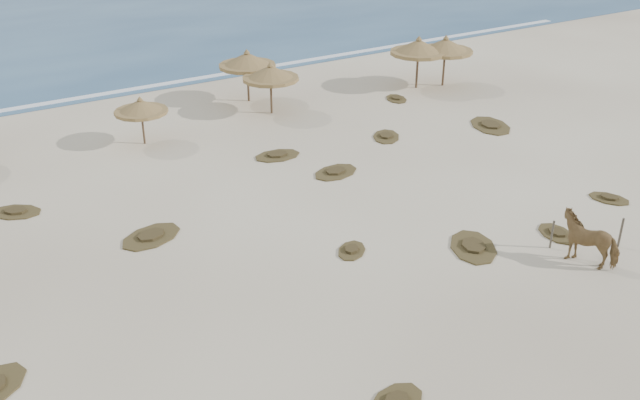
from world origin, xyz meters
The scene contains 21 objects.
ground centered at (0.00, 0.00, 0.00)m, with size 160.00×160.00×0.00m, color #EEE4C4.
foam_line centered at (0.00, 26.00, 0.00)m, with size 70.00×0.60×0.01m, color white.
palapa_2 centered at (-3.87, 17.05, 1.90)m, with size 2.85×2.85×2.45m.
palapa_3 centered at (3.67, 17.71, 2.25)m, with size 3.17×3.17×2.89m.
palapa_4 centered at (3.57, 20.31, 2.37)m, with size 4.18×4.18×3.05m.
palapa_5 centered at (13.45, 17.14, 2.48)m, with size 4.07×4.07×3.20m.
palapa_6 centered at (15.14, 16.64, 2.43)m, with size 4.32×4.32×3.13m.
horse centered at (5.65, -2.15, 0.90)m, with size 0.97×2.14×1.81m, color #9D7947.
fence_post_near centered at (7.45, -2.11, 0.59)m, with size 0.09×0.09×1.18m, color brown.
fence_post_far centered at (5.25, -0.83, 0.56)m, with size 0.08×0.08×1.12m, color brown.
scrub_1 centered at (-6.94, 7.71, 0.05)m, with size 2.94×2.43×0.16m.
scrub_2 centered at (-1.10, 2.81, 0.05)m, with size 1.76×1.72×0.16m.
scrub_3 centered at (2.24, 9.00, 0.05)m, with size 2.57×1.97×0.16m.
scrub_4 centered at (10.49, 0.66, 0.05)m, with size 1.63×1.96×0.16m.
scrub_5 centered at (12.49, 9.72, 0.05)m, with size 2.85×3.43×0.16m.
scrub_6 centered at (-10.87, 12.54, 0.05)m, with size 2.46×2.30×0.16m.
scrub_7 centered at (6.85, 11.35, 0.05)m, with size 2.31×2.43×0.16m.
scrub_9 centered at (2.85, 0.66, 0.05)m, with size 2.77×3.07×0.16m.
scrub_10 centered at (11.03, 15.95, 0.05)m, with size 1.64×2.01×0.16m.
scrub_12 centered at (6.26, -0.27, 0.05)m, with size 1.48×1.97×0.16m.
scrub_13 centered at (0.94, 12.11, 0.05)m, with size 2.38×1.67×0.16m.
Camera 1 is at (-13.96, -15.62, 13.20)m, focal length 40.00 mm.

